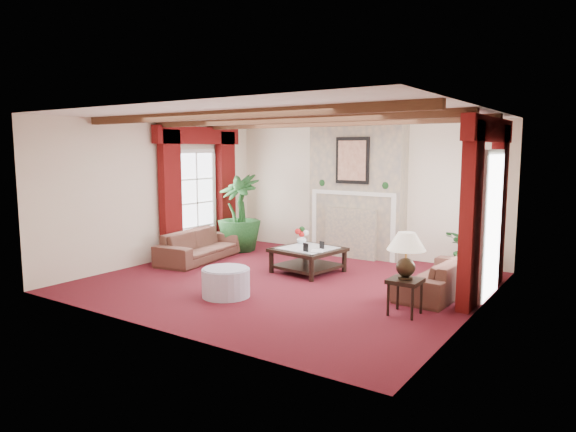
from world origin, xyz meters
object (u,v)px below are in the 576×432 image
Objects in this scene: sofa_left at (200,240)px; ottoman at (226,283)px; sofa_right at (440,269)px; potted_palm at (239,230)px; side_table at (405,297)px; coffee_table at (308,260)px.

sofa_left is 2.67m from ottoman.
sofa_left is at bearing -83.05° from sofa_right.
ottoman is (2.04, -2.81, -0.25)m from potted_palm.
sofa_right is 3.98× the size of side_table.
potted_palm is 3.49× the size of side_table.
ottoman is (2.09, -1.65, -0.18)m from sofa_left.
ottoman is (-2.52, -0.67, -0.03)m from side_table.
coffee_table is 2.18× the size of side_table.
potted_palm is at bearing -97.28° from sofa_right.
sofa_right is 1.14× the size of potted_palm.
coffee_table is at bearing 150.62° from side_table.
coffee_table is (2.26, -0.84, -0.24)m from potted_palm.
potted_palm reaches higher than sofa_right.
side_table reaches higher than ottoman.
side_table is (-0.05, -1.28, -0.13)m from sofa_right.
potted_palm reaches higher than coffee_table.
coffee_table is 1.98m from ottoman.
sofa_left is 4.66m from sofa_right.
side_table is at bearing 14.91° from ottoman.
coffee_table reaches higher than ottoman.
sofa_left reaches higher than ottoman.
sofa_right is at bearing 37.21° from ottoman.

